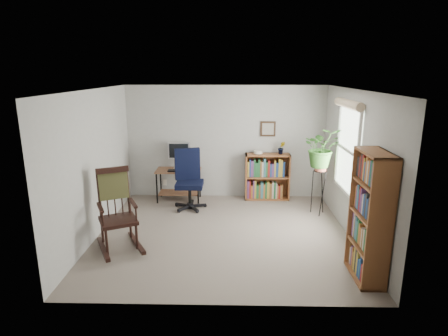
{
  "coord_description": "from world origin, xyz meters",
  "views": [
    {
      "loc": [
        0.14,
        -5.86,
        2.68
      ],
      "look_at": [
        0.0,
        0.4,
        1.05
      ],
      "focal_mm": 30.0,
      "sensor_mm": 36.0,
      "label": 1
    }
  ],
  "objects_px": {
    "desk": "(179,185)",
    "rocking_chair": "(117,210)",
    "office_chair": "(189,180)",
    "low_bookshelf": "(267,177)",
    "tall_bookshelf": "(370,217)"
  },
  "relations": [
    {
      "from": "rocking_chair",
      "to": "tall_bookshelf",
      "type": "xyz_separation_m",
      "value": [
        3.52,
        -0.75,
        0.22
      ]
    },
    {
      "from": "office_chair",
      "to": "tall_bookshelf",
      "type": "relative_size",
      "value": 0.7
    },
    {
      "from": "low_bookshelf",
      "to": "office_chair",
      "type": "bearing_deg",
      "value": -158.51
    },
    {
      "from": "desk",
      "to": "low_bookshelf",
      "type": "relative_size",
      "value": 0.94
    },
    {
      "from": "rocking_chair",
      "to": "low_bookshelf",
      "type": "relative_size",
      "value": 1.29
    },
    {
      "from": "rocking_chair",
      "to": "low_bookshelf",
      "type": "height_order",
      "value": "rocking_chair"
    },
    {
      "from": "rocking_chair",
      "to": "desk",
      "type": "bearing_deg",
      "value": 48.63
    },
    {
      "from": "tall_bookshelf",
      "to": "office_chair",
      "type": "bearing_deg",
      "value": 136.17
    },
    {
      "from": "office_chair",
      "to": "rocking_chair",
      "type": "height_order",
      "value": "rocking_chair"
    },
    {
      "from": "office_chair",
      "to": "rocking_chair",
      "type": "xyz_separation_m",
      "value": [
        -0.9,
        -1.77,
        0.04
      ]
    },
    {
      "from": "desk",
      "to": "rocking_chair",
      "type": "bearing_deg",
      "value": -104.96
    },
    {
      "from": "desk",
      "to": "office_chair",
      "type": "xyz_separation_m",
      "value": [
        0.29,
        -0.51,
        0.27
      ]
    },
    {
      "from": "office_chair",
      "to": "tall_bookshelf",
      "type": "height_order",
      "value": "tall_bookshelf"
    },
    {
      "from": "desk",
      "to": "rocking_chair",
      "type": "distance_m",
      "value": 2.37
    },
    {
      "from": "rocking_chair",
      "to": "tall_bookshelf",
      "type": "distance_m",
      "value": 3.6
    }
  ]
}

